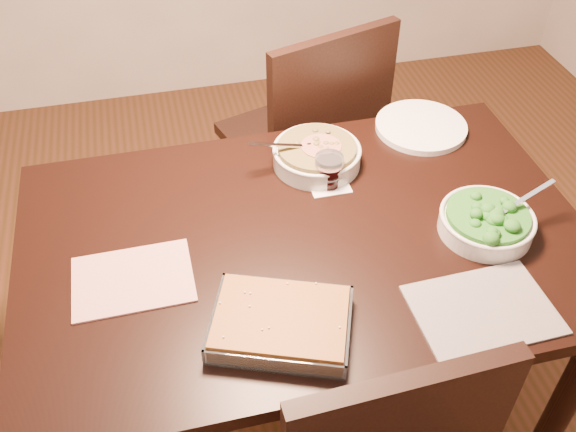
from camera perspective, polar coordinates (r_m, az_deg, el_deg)
The scene contains 11 objects.
ground at distance 2.17m, azimuth 1.20°, elevation -16.04°, with size 4.00×4.00×0.00m, color #412812.
table at distance 1.65m, azimuth 1.53°, elevation -4.12°, with size 1.40×0.90×0.75m.
magazine_a at distance 1.52m, azimuth -13.64°, elevation -5.48°, with size 0.27×0.20×0.01m, color #AF323A.
magazine_b at distance 1.48m, azimuth 16.93°, elevation -7.95°, with size 0.31×0.22×0.01m, color #2A2932.
coaster at distance 1.73m, azimuth 3.59°, elevation 2.95°, with size 0.11×0.11×0.00m, color white.
stew_bowl at distance 1.78m, azimuth 2.57°, elevation 5.50°, with size 0.27×0.25×0.09m.
broccoli_bowl at distance 1.65m, azimuth 17.24°, elevation -0.45°, with size 0.26×0.23×0.09m.
baking_dish at distance 1.37m, azimuth -0.64°, elevation -9.51°, with size 0.35×0.30×0.05m.
wine_tumbler at distance 1.70m, azimuth 3.66°, elevation 4.14°, with size 0.08×0.08×0.09m.
dinner_plate at distance 1.97m, azimuth 11.74°, elevation 7.79°, with size 0.27×0.27×0.02m, color white.
chair_far at distance 2.27m, azimuth 2.01°, elevation 7.25°, with size 0.57×0.57×0.97m.
Camera 1 is at (-0.31, -1.09, 1.86)m, focal length 40.00 mm.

